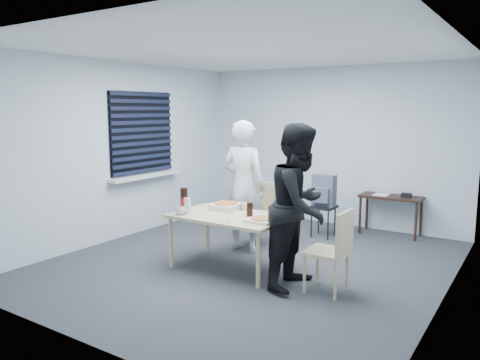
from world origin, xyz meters
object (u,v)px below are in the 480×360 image
Objects in this scene: person_black at (300,206)px; soda_bottle at (184,200)px; chair_right at (335,246)px; side_table at (391,201)px; chair_far at (258,209)px; mug_b at (244,206)px; dining_table at (230,220)px; stool at (323,213)px; backpack at (324,191)px; mug_a at (180,211)px; person_white at (244,186)px.

person_black reaches higher than soda_bottle.
side_table is (-0.16, 2.66, 0.02)m from chair_right.
chair_far is 0.79m from mug_b.
mug_b is at bearing -72.25° from chair_far.
stool is (0.38, 1.93, -0.23)m from dining_table.
person_black is 5.95× the size of soda_bottle.
side_table is at bearing -5.39° from person_black.
soda_bottle reaches higher than stool.
chair_right reaches higher than mug_b.
person_black reaches higher than backpack.
mug_a is at bearing 100.19° from person_black.
soda_bottle is at bearing -105.41° from chair_far.
chair_right is at bearing -2.41° from dining_table.
chair_far is 7.24× the size of mug_a.
mug_a is at bearing -147.93° from dining_table.
soda_bottle is (-0.96, -2.07, 0.10)m from backpack.
person_white reaches higher than backpack.
backpack reaches higher than chair_right.
side_table is at bearing -127.55° from person_white.
chair_far is 1.95m from chair_right.
person_white is 3.78× the size of backpack.
person_white is at bearing 57.36° from person_black.
person_black is at bearing 10.19° from mug_a.
stool is 0.34m from backpack.
backpack is at bearing 116.15° from chair_right.
person_black is 2.13m from stool.
person_black is (1.20, -0.77, 0.00)m from person_white.
chair_far is 2.99× the size of soda_bottle.
side_table is at bearing 39.61° from stool.
mug_a is (-0.89, -2.23, 0.00)m from backpack.
mug_a is (-1.45, -0.26, -0.18)m from person_black.
soda_bottle is (-0.58, -0.15, 0.20)m from dining_table.
mug_a is at bearing -65.73° from soda_bottle.
dining_table reaches higher than stool.
chair_far is 1.08m from stool.
side_table reaches higher than stool.
stool is 2.33m from soda_bottle.
mug_a reaches higher than dining_table.
backpack is 4.68× the size of mug_b.
mug_a is at bearing -100.73° from chair_far.
mug_a is at bearing -127.36° from mug_b.
person_black reaches higher than mug_b.
person_white is (-0.01, -0.34, 0.37)m from chair_far.
backpack is (0.64, 1.20, -0.18)m from person_white.
mug_b is at bearing 52.64° from mug_a.
backpack is (0.38, 1.91, 0.11)m from dining_table.
person_black is 1.94× the size of side_table.
dining_table is 1.49× the size of side_table.
soda_bottle is at bearing 93.67° from person_black.
mug_b is (-1.36, 0.39, 0.19)m from chair_right.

